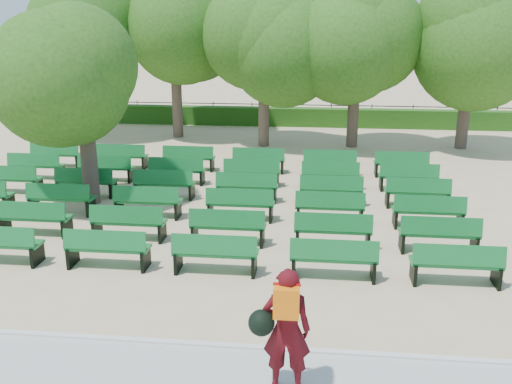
% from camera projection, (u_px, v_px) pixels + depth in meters
% --- Properties ---
extents(ground, '(120.00, 120.00, 0.00)m').
position_uv_depth(ground, '(227.00, 219.00, 15.39)').
color(ground, tan).
extents(curb, '(30.00, 0.12, 0.10)m').
position_uv_depth(curb, '(168.00, 343.00, 9.43)').
color(curb, silver).
rests_on(curb, ground).
extents(hedge, '(26.00, 0.70, 0.90)m').
position_uv_depth(hedge, '(271.00, 117.00, 28.56)').
color(hedge, '#235315').
rests_on(hedge, ground).
extents(fence, '(26.00, 0.10, 1.02)m').
position_uv_depth(fence, '(272.00, 124.00, 29.07)').
color(fence, black).
rests_on(fence, ground).
extents(tree_line, '(21.80, 6.80, 7.04)m').
position_uv_depth(tree_line, '(263.00, 142.00, 24.89)').
color(tree_line, '#2E5F19').
rests_on(tree_line, ground).
extents(bench_array, '(1.81, 0.58, 1.14)m').
position_uv_depth(bench_array, '(201.00, 205.00, 16.22)').
color(bench_array, '#12692B').
rests_on(bench_array, ground).
extents(tree_among, '(3.98, 3.98, 5.64)m').
position_uv_depth(tree_among, '(81.00, 70.00, 15.61)').
color(tree_among, brown).
rests_on(tree_among, ground).
extents(person, '(0.89, 0.53, 1.88)m').
position_uv_depth(person, '(285.00, 328.00, 8.01)').
color(person, '#45090F').
rests_on(person, ground).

